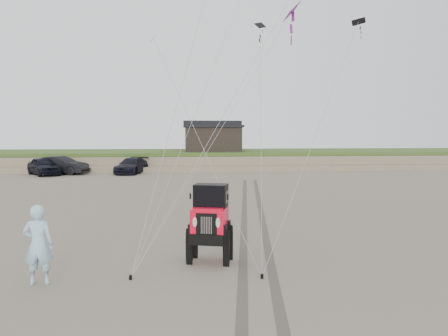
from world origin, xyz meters
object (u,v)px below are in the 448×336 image
Objects in this scene: truck_b at (61,165)px; cabin at (212,137)px; man at (38,245)px; truck_c at (132,166)px; jeep at (210,232)px; truck_a at (44,166)px.

cabin is at bearing -45.33° from truck_b.
cabin reaches higher than man.
cabin reaches higher than truck_c.
jeep is (5.62, -28.27, 0.19)m from truck_c.
man is (1.28, -29.72, 0.28)m from truck_c.
truck_c is at bearing -87.75° from man.
truck_b is 30.50m from jeep.
truck_c is 29.75m from man.
cabin reaches higher than truck_a.
truck_c is 28.82m from jeep.
jeep is (-2.34, -35.85, -2.33)m from cabin.
jeep is at bearing -93.73° from cabin.
jeep reaches higher than truck_b.
cabin is at bearing -5.64° from truck_a.
cabin is at bearing 100.96° from jeep.
truck_a is 0.96× the size of jeep.
truck_a is 30.22m from man.
man reaches higher than truck_b.
truck_b is 1.01× the size of jeep.
cabin is 1.30× the size of truck_b.
man is at bearing -149.52° from truck_b.
jeep reaches higher than truck_c.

